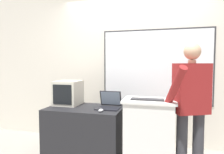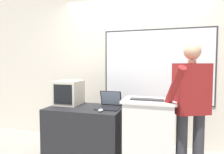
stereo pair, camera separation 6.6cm
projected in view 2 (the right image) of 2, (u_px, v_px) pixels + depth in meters
back_wall at (137, 63)px, 3.44m from camera, size 6.40×0.17×2.80m
lectern_podium at (149, 137)px, 2.47m from camera, size 0.64×0.44×0.93m
side_desk at (86, 133)px, 2.86m from camera, size 1.06×0.65×0.76m
person_presenter at (191, 102)px, 2.33m from camera, size 0.57×0.65×1.62m
laptop at (109, 103)px, 2.79m from camera, size 0.31×0.31×0.23m
wireless_keyboard at (147, 100)px, 2.39m from camera, size 0.40×0.12×0.02m
computer_mouse_by_laptop at (101, 110)px, 2.57m from camera, size 0.06×0.10×0.03m
computer_mouse_by_keyboard at (170, 100)px, 2.33m from camera, size 0.06×0.10×0.03m
crt_monitor at (69, 93)px, 3.03m from camera, size 0.36×0.38×0.36m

